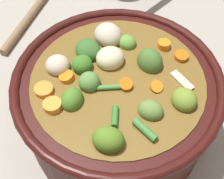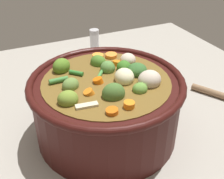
# 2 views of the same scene
# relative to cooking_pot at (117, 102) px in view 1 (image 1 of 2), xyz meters

# --- Properties ---
(ground_plane) EXTENTS (1.10, 1.10, 0.00)m
(ground_plane) POSITION_rel_cooking_pot_xyz_m (0.00, 0.00, -0.07)
(ground_plane) COLOR #9E998E
(cooking_pot) EXTENTS (0.32, 0.32, 0.16)m
(cooking_pot) POSITION_rel_cooking_pot_xyz_m (0.00, 0.00, 0.00)
(cooking_pot) COLOR #38110F
(cooking_pot) RESTS_ON ground_plane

